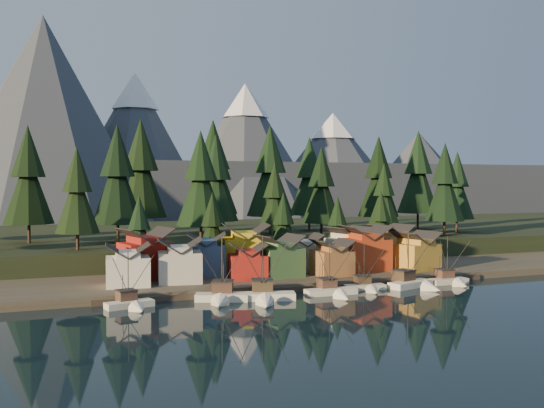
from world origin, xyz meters
name	(u,v)px	position (x,y,z in m)	size (l,w,h in m)	color
ground	(346,306)	(0.00, 0.00, 0.00)	(500.00, 500.00, 0.00)	black
shore_strip	(263,270)	(0.00, 40.00, 0.75)	(400.00, 50.00, 1.50)	#3B362B
hillside	(206,240)	(0.00, 90.00, 3.00)	(420.00, 100.00, 6.00)	black
dock	(306,287)	(0.00, 16.50, 0.50)	(80.00, 4.00, 1.00)	#42392F
mountain_ridge	(133,172)	(-4.20, 213.59, 26.06)	(560.00, 190.00, 90.00)	#474D5C
boat_0	(131,296)	(-33.86, 10.96, 2.05)	(8.47, 9.00, 10.30)	silver
boat_1	(221,287)	(-18.58, 10.77, 2.52)	(9.97, 10.64, 12.44)	silver
boat_2	(264,288)	(-11.60, 8.64, 2.32)	(12.02, 12.53, 12.61)	white
boat_3	(334,285)	(2.19, 9.03, 1.96)	(10.04, 10.90, 10.72)	white
boat_4	(367,281)	(10.52, 11.41, 1.91)	(8.29, 8.84, 9.83)	beige
boat_5	(415,276)	(20.59, 10.25, 2.40)	(10.55, 11.13, 12.31)	white
boat_6	(451,274)	(30.02, 11.28, 2.18)	(8.18, 8.88, 10.77)	beige
house_front_0	(128,264)	(-32.57, 24.28, 5.62)	(8.58, 8.19, 7.85)	silver
house_front_1	(180,259)	(-22.73, 24.84, 5.91)	(9.26, 8.99, 8.39)	beige
house_front_2	(248,260)	(-9.08, 24.38, 5.18)	(8.33, 8.38, 7.01)	maroon
house_front_3	(279,255)	(-2.17, 24.82, 5.94)	(9.27, 8.93, 8.44)	#436F3C
house_front_4	(332,257)	(8.60, 22.39, 5.33)	(7.15, 7.72, 7.30)	#915F33
house_front_5	(365,247)	(18.68, 26.26, 6.63)	(9.93, 9.16, 9.76)	#9D3418
house_front_6	(416,250)	(29.38, 22.68, 5.88)	(9.68, 9.31, 8.34)	gold
house_back_0	(146,252)	(-27.98, 32.33, 6.75)	(10.92, 10.64, 10.00)	maroon
house_back_1	(207,253)	(-15.57, 31.65, 6.09)	(9.53, 9.60, 8.74)	#35537E
house_back_2	(245,247)	(-6.40, 33.86, 6.88)	(11.17, 10.55, 10.23)	gold
house_back_3	(303,251)	(5.70, 30.56, 5.69)	(8.47, 7.70, 7.97)	beige
house_back_4	(348,246)	(18.10, 32.97, 6.23)	(9.54, 9.27, 9.01)	beige
house_back_5	(391,243)	(30.08, 33.85, 6.31)	(9.67, 9.75, 9.17)	#A9793C
tree_hill_1	(28,179)	(-50.00, 68.00, 21.61)	(12.25, 12.25, 28.55)	#332319
tree_hill_2	(77,194)	(-40.00, 48.00, 18.27)	(9.64, 9.64, 22.45)	#332319
tree_hill_3	(117,178)	(-30.00, 60.00, 21.71)	(12.34, 12.34, 28.74)	#332319
tree_hill_4	(141,172)	(-22.00, 75.00, 23.44)	(13.69, 13.69, 31.89)	#332319
tree_hill_5	(201,182)	(-12.00, 50.00, 20.76)	(11.59, 11.59, 27.01)	#332319
tree_hill_6	(216,181)	(-4.00, 65.00, 21.00)	(11.78, 11.78, 27.44)	#332319
tree_hill_7	(275,199)	(6.00, 48.00, 16.72)	(8.42, 8.42, 19.63)	#332319
tree_hill_8	(270,174)	(14.00, 72.00, 23.04)	(13.38, 13.38, 31.16)	#332319
tree_hill_9	(321,188)	(22.00, 55.00, 19.29)	(10.43, 10.43, 24.31)	#332319
tree_hill_10	(309,179)	(30.00, 80.00, 21.76)	(12.37, 12.37, 28.82)	#332319
tree_hill_11	(384,197)	(38.00, 50.00, 16.88)	(8.55, 8.55, 19.92)	#332319
tree_hill_12	(379,180)	(46.00, 66.00, 21.57)	(12.22, 12.22, 28.48)	#332319
tree_hill_13	(445,185)	(56.00, 48.00, 19.97)	(10.97, 10.97, 25.56)	#332319
tree_hill_14	(418,175)	(64.00, 72.00, 23.02)	(13.36, 13.36, 31.12)	#332319
tree_hill_15	(213,171)	(0.00, 82.00, 24.12)	(14.22, 14.22, 33.13)	#332319
tree_hill_17	(457,188)	(68.00, 58.00, 19.07)	(10.27, 10.27, 23.92)	#332319
tree_shore_0	(139,230)	(-28.00, 40.00, 10.53)	(7.10, 7.10, 16.54)	#332319
tree_shore_1	(212,227)	(-12.00, 40.00, 10.81)	(7.32, 7.32, 17.05)	#332319
tree_shore_2	(283,225)	(5.00, 40.00, 10.78)	(7.29, 7.29, 16.98)	#332319
tree_shore_3	(337,226)	(19.00, 40.00, 10.19)	(6.83, 6.83, 15.92)	#332319
tree_shore_4	(381,222)	(31.00, 40.00, 10.95)	(7.42, 7.42, 17.29)	#332319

